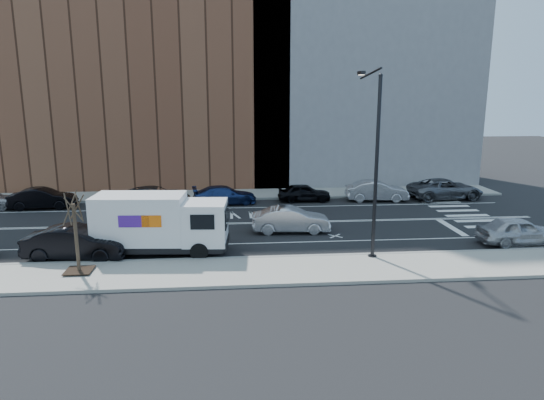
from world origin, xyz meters
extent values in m
plane|color=black|center=(0.00, 0.00, 0.00)|extent=(120.00, 120.00, 0.00)
cube|color=gray|center=(0.00, -8.80, 0.07)|extent=(44.00, 3.60, 0.15)
cube|color=gray|center=(0.00, 8.80, 0.07)|extent=(44.00, 3.60, 0.15)
cube|color=gray|center=(0.00, -7.00, 0.08)|extent=(44.00, 0.25, 0.17)
cube|color=gray|center=(0.00, 7.00, 0.08)|extent=(44.00, 0.25, 0.17)
cube|color=brown|center=(-8.00, 15.60, 11.00)|extent=(26.00, 10.00, 22.00)
cube|color=slate|center=(12.00, 15.60, 13.00)|extent=(20.00, 10.00, 26.00)
cylinder|color=black|center=(7.00, -7.40, 4.50)|extent=(0.18, 0.18, 9.00)
cylinder|color=black|center=(7.00, -7.40, 0.10)|extent=(0.44, 0.44, 0.20)
sphere|color=black|center=(7.00, -7.40, 8.95)|extent=(0.20, 0.20, 0.20)
cylinder|color=black|center=(7.00, -5.70, 9.10)|extent=(0.11, 3.49, 0.48)
cube|color=black|center=(7.00, -4.00, 9.20)|extent=(0.25, 0.80, 0.18)
cube|color=#FFF2CC|center=(7.00, -4.00, 9.10)|extent=(0.18, 0.55, 0.03)
cube|color=black|center=(-7.00, -8.40, 0.23)|extent=(1.20, 1.20, 0.04)
cylinder|color=#382B1E|center=(-7.00, -8.40, 1.75)|extent=(0.16, 0.16, 3.20)
cylinder|color=#382B1E|center=(-6.75, -8.40, 3.15)|extent=(0.06, 0.80, 1.44)
cylinder|color=#382B1E|center=(-6.92, -8.16, 3.15)|extent=(0.81, 0.31, 1.19)
cylinder|color=#382B1E|center=(-7.20, -8.25, 3.15)|extent=(0.58, 0.76, 1.50)
cylinder|color=#382B1E|center=(-7.20, -8.55, 3.15)|extent=(0.47, 0.61, 1.37)
cylinder|color=#382B1E|center=(-6.92, -8.64, 3.15)|extent=(0.72, 0.29, 1.13)
cube|color=black|center=(-3.71, -5.60, 0.48)|extent=(6.82, 2.74, 0.32)
cube|color=silver|center=(-1.35, -5.77, 1.67)|extent=(2.31, 2.46, 2.15)
cube|color=black|center=(-0.25, -5.85, 1.99)|extent=(0.21, 1.99, 1.02)
cube|color=black|center=(-1.43, -6.94, 1.99)|extent=(1.18, 0.13, 0.75)
cube|color=black|center=(-1.26, -4.60, 1.99)|extent=(1.18, 0.13, 0.75)
cube|color=black|center=(-0.30, -5.85, 0.59)|extent=(0.32, 2.16, 0.38)
cube|color=silver|center=(-4.67, -5.53, 1.88)|extent=(4.68, 2.69, 2.47)
cube|color=#47198C|center=(-4.76, -6.73, 2.04)|extent=(1.50, 0.13, 0.59)
cube|color=orange|center=(-3.90, -6.79, 2.04)|extent=(0.97, 0.09, 0.59)
cube|color=#47198C|center=(-4.59, -4.33, 2.04)|extent=(1.50, 0.13, 0.59)
cube|color=orange|center=(-3.73, -4.39, 2.04)|extent=(0.97, 0.09, 0.59)
cylinder|color=black|center=(-1.64, -6.83, 0.45)|extent=(0.92, 0.37, 0.90)
cylinder|color=black|center=(-1.48, -4.68, 0.45)|extent=(0.92, 0.37, 0.90)
cylinder|color=black|center=(-5.72, -6.53, 0.45)|extent=(0.92, 0.37, 0.90)
cylinder|color=black|center=(-5.56, -4.39, 0.45)|extent=(0.92, 0.37, 0.90)
imported|color=black|center=(-13.51, 5.33, 0.75)|extent=(4.63, 1.85, 1.50)
imported|color=#45464C|center=(-5.60, 5.62, 0.72)|extent=(5.32, 2.73, 1.44)
imported|color=navy|center=(-0.50, 5.65, 0.69)|extent=(4.93, 2.47, 1.38)
imported|color=black|center=(5.60, 6.08, 0.68)|extent=(4.03, 1.64, 1.37)
imported|color=#B5B4BA|center=(11.20, 5.77, 0.78)|extent=(4.84, 2.05, 1.55)
imported|color=#56585E|center=(16.80, 6.02, 0.80)|extent=(5.91, 3.04, 1.59)
imported|color=#B6B7BC|center=(3.53, -2.22, 0.76)|extent=(4.69, 1.84, 1.52)
imported|color=black|center=(-7.76, -6.07, 0.84)|extent=(5.22, 2.23, 1.67)
imported|color=#B3B4B8|center=(15.70, -5.68, 0.76)|extent=(4.50, 1.89, 1.52)
camera|label=1|loc=(-0.01, -30.00, 8.15)|focal=32.00mm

